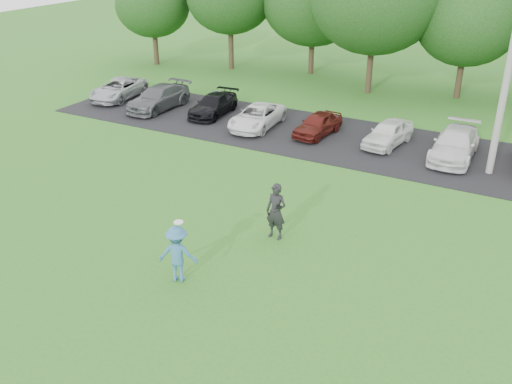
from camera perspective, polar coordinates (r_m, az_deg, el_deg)
ground at (r=17.09m, az=-5.64°, el=-8.41°), size 100.00×100.00×0.00m
parking_lot at (r=27.62m, az=9.43°, el=5.07°), size 32.00×6.50×0.03m
utility_pole at (r=24.32m, az=24.02°, el=11.56°), size 0.28×0.28×9.05m
frisbee_player at (r=16.56m, az=-7.86°, el=-6.14°), size 1.29×1.04×1.91m
camera_bystander at (r=18.52m, az=2.02°, el=-1.96°), size 0.73×0.50×1.92m
parked_cars at (r=27.58m, az=8.88°, el=6.40°), size 30.87×4.94×1.25m
tree_row at (r=35.32m, az=18.05°, el=16.87°), size 42.39×9.85×8.64m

